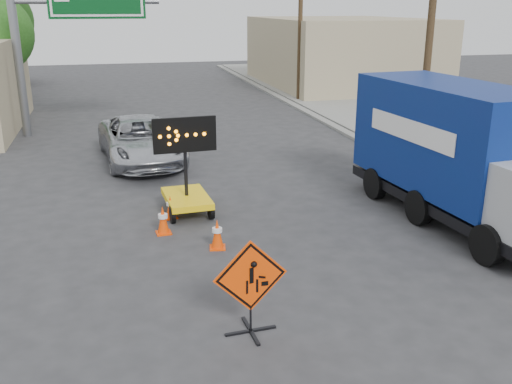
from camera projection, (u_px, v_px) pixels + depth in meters
name	position (u px, v px, depth m)	size (l,w,h in m)	color
ground	(299.00, 334.00, 9.98)	(100.00, 100.00, 0.00)	#2D2D30
curb_right	(345.00, 132.00, 25.46)	(0.40, 60.00, 0.12)	gray
sidewalk_right	(392.00, 129.00, 26.00)	(4.00, 60.00, 0.15)	gray
building_right_far	(340.00, 52.00, 39.93)	(10.00, 14.00, 4.60)	tan
highway_gantry	(65.00, 15.00, 23.87)	(6.18, 0.38, 6.90)	slate
utility_pole_near	(430.00, 29.00, 19.60)	(1.80, 0.26, 9.00)	#3F2F1B
utility_pole_far	(300.00, 19.00, 32.48)	(1.80, 0.26, 9.00)	#3F2F1B
construction_sign	(251.00, 285.00, 9.75)	(1.32, 0.93, 1.75)	black
arrow_board	(187.00, 192.00, 15.60)	(1.70, 1.95, 2.68)	yellow
pickup_truck	(141.00, 140.00, 20.78)	(2.63, 5.70, 1.58)	#BABCC2
box_truck	(459.00, 161.00, 14.80)	(2.87, 7.64, 3.55)	black
cone_a	(217.00, 234.00, 13.38)	(0.43, 0.43, 0.73)	#FA4205
cone_b	(163.00, 220.00, 14.25)	(0.39, 0.39, 0.73)	#FA4205
cone_c	(170.00, 207.00, 15.29)	(0.37, 0.37, 0.64)	#FA4205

